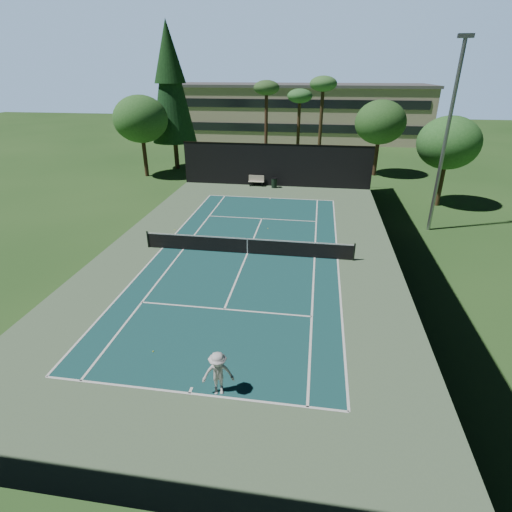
{
  "coord_description": "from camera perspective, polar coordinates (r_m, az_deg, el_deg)",
  "views": [
    {
      "loc": [
        3.92,
        -22.01,
        10.3
      ],
      "look_at": [
        1.0,
        -3.0,
        1.3
      ],
      "focal_mm": 28.0,
      "sensor_mm": 36.0,
      "label": 1
    }
  ],
  "objects": [
    {
      "name": "park_bench",
      "position": [
        39.44,
        0.04,
        10.76
      ],
      "size": [
        1.5,
        0.45,
        1.02
      ],
      "color": "beige",
      "rests_on": "ground"
    },
    {
      "name": "palm_c",
      "position": [
        45.05,
        9.56,
        22.61
      ],
      "size": [
        2.8,
        2.8,
        9.77
      ],
      "color": "#41301B",
      "rests_on": "ground"
    },
    {
      "name": "tennis_net",
      "position": [
        24.39,
        -1.25,
        1.52
      ],
      "size": [
        12.9,
        0.1,
        1.1
      ],
      "color": "black",
      "rests_on": "ground"
    },
    {
      "name": "decid_tree_c",
      "position": [
        44.08,
        -16.15,
        18.25
      ],
      "size": [
        5.44,
        5.44,
        8.09
      ],
      "color": "#4D3221",
      "rests_on": "ground"
    },
    {
      "name": "tennis_ball_c",
      "position": [
        28.52,
        1.71,
        3.96
      ],
      "size": [
        0.06,
        0.06,
        0.06
      ],
      "primitive_type": "sphere",
      "color": "yellow",
      "rests_on": "ground"
    },
    {
      "name": "fence",
      "position": [
        23.91,
        -1.26,
        4.77
      ],
      "size": [
        18.04,
        32.05,
        4.03
      ],
      "color": "black",
      "rests_on": "ground"
    },
    {
      "name": "campus_building",
      "position": [
        68.38,
        5.75,
        19.85
      ],
      "size": [
        40.5,
        12.5,
        8.3
      ],
      "color": "#C5B299",
      "rests_on": "ground"
    },
    {
      "name": "player",
      "position": [
        14.3,
        -5.43,
        -16.41
      ],
      "size": [
        1.22,
        0.87,
        1.71
      ],
      "primitive_type": "imported",
      "rotation": [
        0.0,
        0.0,
        0.23
      ],
      "color": "silver",
      "rests_on": "ground"
    },
    {
      "name": "ground",
      "position": [
        24.62,
        -1.24,
        0.34
      ],
      "size": [
        160.0,
        160.0,
        0.0
      ],
      "primitive_type": "plane",
      "color": "#264E1D",
      "rests_on": "ground"
    },
    {
      "name": "decid_tree_a",
      "position": [
        44.7,
        17.34,
        17.75
      ],
      "size": [
        5.12,
        5.12,
        7.62
      ],
      "color": "#432B1C",
      "rests_on": "ground"
    },
    {
      "name": "trash_bin",
      "position": [
        38.84,
        2.62,
        10.4
      ],
      "size": [
        0.56,
        0.56,
        0.95
      ],
      "color": "black",
      "rests_on": "ground"
    },
    {
      "name": "light_pole",
      "position": [
        29.41,
        25.55,
        15.25
      ],
      "size": [
        0.9,
        0.25,
        12.22
      ],
      "color": "gray",
      "rests_on": "ground"
    },
    {
      "name": "court_surface",
      "position": [
        24.61,
        -1.24,
        0.36
      ],
      "size": [
        10.97,
        23.77,
        0.01
      ],
      "primitive_type": "cube",
      "color": "#164849",
      "rests_on": "ground"
    },
    {
      "name": "decid_tree_b",
      "position": [
        35.86,
        25.81,
        14.33
      ],
      "size": [
        4.8,
        4.8,
        7.14
      ],
      "color": "#4F3821",
      "rests_on": "ground"
    },
    {
      "name": "tennis_ball_a",
      "position": [
        16.99,
        -14.48,
        -13.07
      ],
      "size": [
        0.06,
        0.06,
        0.06
      ],
      "primitive_type": "sphere",
      "color": "#C4E133",
      "rests_on": "ground"
    },
    {
      "name": "palm_a",
      "position": [
        46.44,
        1.51,
        22.47
      ],
      "size": [
        2.8,
        2.8,
        9.32
      ],
      "color": "#4A2E1F",
      "rests_on": "ground"
    },
    {
      "name": "apron_slab",
      "position": [
        24.62,
        -1.24,
        0.35
      ],
      "size": [
        18.0,
        32.0,
        0.01
      ],
      "primitive_type": "cube",
      "color": "#54704E",
      "rests_on": "ground"
    },
    {
      "name": "court_lines",
      "position": [
        24.61,
        -1.24,
        0.38
      ],
      "size": [
        11.07,
        23.87,
        0.01
      ],
      "color": "white",
      "rests_on": "ground"
    },
    {
      "name": "palm_b",
      "position": [
        48.16,
        6.27,
        21.44
      ],
      "size": [
        2.8,
        2.8,
        8.42
      ],
      "color": "#44301D",
      "rests_on": "ground"
    },
    {
      "name": "pine_tree",
      "position": [
        46.81,
        -12.2,
        23.66
      ],
      "size": [
        4.8,
        4.8,
        15.0
      ],
      "color": "#4A361F",
      "rests_on": "ground"
    },
    {
      "name": "tennis_ball_d",
      "position": [
        28.86,
        -11.53,
        3.7
      ],
      "size": [
        0.06,
        0.06,
        0.06
      ],
      "primitive_type": "sphere",
      "color": "#C3D730",
      "rests_on": "ground"
    },
    {
      "name": "tennis_ball_b",
      "position": [
        26.16,
        -3.69,
        1.91
      ],
      "size": [
        0.07,
        0.07,
        0.07
      ],
      "primitive_type": "sphere",
      "color": "#C0DC32",
      "rests_on": "ground"
    }
  ]
}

